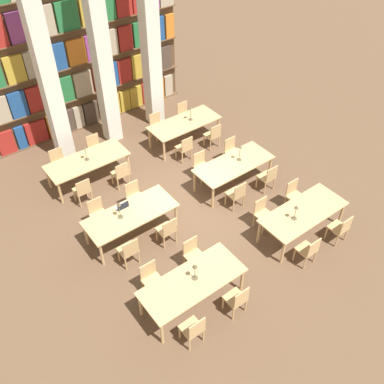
% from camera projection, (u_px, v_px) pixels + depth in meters
% --- Properties ---
extents(ground_plane, '(40.00, 40.00, 0.00)m').
position_uv_depth(ground_plane, '(187.00, 206.00, 11.93)').
color(ground_plane, brown).
extents(bookshelf_bank, '(6.92, 0.35, 5.50)m').
position_uv_depth(bookshelf_bank, '(82.00, 47.00, 13.30)').
color(bookshelf_bank, brown).
rests_on(bookshelf_bank, ground_plane).
extents(pillar_left, '(0.48, 0.48, 6.00)m').
position_uv_depth(pillar_left, '(45.00, 68.00, 11.62)').
color(pillar_left, silver).
rests_on(pillar_left, ground_plane).
extents(pillar_center, '(0.48, 0.48, 6.00)m').
position_uv_depth(pillar_center, '(101.00, 52.00, 12.37)').
color(pillar_center, silver).
rests_on(pillar_center, ground_plane).
extents(pillar_right, '(0.48, 0.48, 6.00)m').
position_uv_depth(pillar_right, '(150.00, 38.00, 13.13)').
color(pillar_right, silver).
rests_on(pillar_right, ground_plane).
extents(reading_table_0, '(2.33, 0.99, 0.78)m').
position_uv_depth(reading_table_0, '(192.00, 283.00, 9.15)').
color(reading_table_0, tan).
rests_on(reading_table_0, ground_plane).
extents(chair_0, '(0.42, 0.40, 0.88)m').
position_uv_depth(chair_0, '(193.00, 329.00, 8.59)').
color(chair_0, tan).
rests_on(chair_0, ground_plane).
extents(chair_1, '(0.42, 0.40, 0.88)m').
position_uv_depth(chair_1, '(151.00, 279.00, 9.51)').
color(chair_1, tan).
rests_on(chair_1, ground_plane).
extents(chair_2, '(0.42, 0.40, 0.88)m').
position_uv_depth(chair_2, '(237.00, 299.00, 9.12)').
color(chair_2, tan).
rests_on(chair_2, ground_plane).
extents(chair_3, '(0.42, 0.40, 0.88)m').
position_uv_depth(chair_3, '(193.00, 254.00, 10.04)').
color(chair_3, tan).
rests_on(chair_3, ground_plane).
extents(desk_lamp_0, '(0.14, 0.14, 0.45)m').
position_uv_depth(desk_lamp_0, '(195.00, 269.00, 8.96)').
color(desk_lamp_0, brown).
rests_on(desk_lamp_0, reading_table_0).
extents(reading_table_1, '(2.33, 0.99, 0.78)m').
position_uv_depth(reading_table_1, '(303.00, 213.00, 10.71)').
color(reading_table_1, tan).
rests_on(reading_table_1, ground_plane).
extents(chair_4, '(0.42, 0.40, 0.88)m').
position_uv_depth(chair_4, '(309.00, 250.00, 10.13)').
color(chair_4, tan).
rests_on(chair_4, ground_plane).
extents(chair_5, '(0.42, 0.40, 0.88)m').
position_uv_depth(chair_5, '(263.00, 213.00, 11.05)').
color(chair_5, tan).
rests_on(chair_5, ground_plane).
extents(chair_6, '(0.42, 0.40, 0.88)m').
position_uv_depth(chair_6, '(340.00, 228.00, 10.65)').
color(chair_6, tan).
rests_on(chair_6, ground_plane).
extents(chair_7, '(0.42, 0.40, 0.88)m').
position_uv_depth(chair_7, '(294.00, 194.00, 11.57)').
color(chair_7, tan).
rests_on(chair_7, ground_plane).
extents(desk_lamp_1, '(0.14, 0.14, 0.43)m').
position_uv_depth(desk_lamp_1, '(296.00, 210.00, 10.28)').
color(desk_lamp_1, brown).
rests_on(desk_lamp_1, reading_table_1).
extents(reading_table_2, '(2.33, 0.99, 0.78)m').
position_uv_depth(reading_table_2, '(131.00, 215.00, 10.66)').
color(reading_table_2, tan).
rests_on(reading_table_2, ground_plane).
extents(chair_8, '(0.42, 0.40, 0.88)m').
position_uv_depth(chair_8, '(129.00, 250.00, 10.11)').
color(chair_8, tan).
rests_on(chair_8, ground_plane).
extents(chair_9, '(0.42, 0.40, 0.88)m').
position_uv_depth(chair_9, '(98.00, 213.00, 11.03)').
color(chair_9, tan).
rests_on(chair_9, ground_plane).
extents(chair_10, '(0.42, 0.40, 0.88)m').
position_uv_depth(chair_10, '(167.00, 230.00, 10.61)').
color(chair_10, tan).
rests_on(chair_10, ground_plane).
extents(chair_11, '(0.42, 0.40, 0.88)m').
position_uv_depth(chair_11, '(135.00, 196.00, 11.53)').
color(chair_11, tan).
rests_on(chair_11, ground_plane).
extents(desk_lamp_2, '(0.14, 0.14, 0.48)m').
position_uv_depth(desk_lamp_2, '(119.00, 208.00, 10.30)').
color(desk_lamp_2, brown).
rests_on(desk_lamp_2, reading_table_2).
extents(laptop, '(0.32, 0.22, 0.21)m').
position_uv_depth(laptop, '(122.00, 207.00, 10.73)').
color(laptop, silver).
rests_on(laptop, reading_table_2).
extents(reading_table_3, '(2.33, 0.99, 0.78)m').
position_uv_depth(reading_table_3, '(234.00, 165.00, 12.14)').
color(reading_table_3, tan).
rests_on(reading_table_3, ground_plane).
extents(chair_12, '(0.42, 0.40, 0.88)m').
position_uv_depth(chair_12, '(237.00, 194.00, 11.59)').
color(chair_12, tan).
rests_on(chair_12, ground_plane).
extents(chair_13, '(0.42, 0.40, 0.88)m').
position_uv_depth(chair_13, '(201.00, 165.00, 12.51)').
color(chair_13, tan).
rests_on(chair_13, ground_plane).
extents(chair_14, '(0.42, 0.40, 0.88)m').
position_uv_depth(chair_14, '(268.00, 177.00, 12.12)').
color(chair_14, tan).
rests_on(chair_14, ground_plane).
extents(chair_15, '(0.42, 0.40, 0.88)m').
position_uv_depth(chair_15, '(232.00, 151.00, 13.04)').
color(chair_15, tan).
rests_on(chair_15, ground_plane).
extents(desk_lamp_3, '(0.14, 0.14, 0.50)m').
position_uv_depth(desk_lamp_3, '(240.00, 150.00, 11.99)').
color(desk_lamp_3, brown).
rests_on(desk_lamp_3, reading_table_3).
extents(reading_table_4, '(2.33, 0.99, 0.78)m').
position_uv_depth(reading_table_4, '(87.00, 162.00, 12.26)').
color(reading_table_4, tan).
rests_on(reading_table_4, ground_plane).
extents(chair_16, '(0.42, 0.40, 0.88)m').
position_uv_depth(chair_16, '(83.00, 190.00, 11.70)').
color(chair_16, tan).
rests_on(chair_16, ground_plane).
extents(chair_17, '(0.42, 0.40, 0.88)m').
position_uv_depth(chair_17, '(59.00, 162.00, 12.62)').
color(chair_17, tan).
rests_on(chair_17, ground_plane).
extents(chair_18, '(0.42, 0.40, 0.88)m').
position_uv_depth(chair_18, '(121.00, 173.00, 12.24)').
color(chair_18, tan).
rests_on(chair_18, ground_plane).
extents(chair_19, '(0.42, 0.40, 0.88)m').
position_uv_depth(chair_19, '(95.00, 148.00, 13.16)').
color(chair_19, tan).
rests_on(chair_19, ground_plane).
extents(desk_lamp_4, '(0.14, 0.14, 0.46)m').
position_uv_depth(desk_lamp_4, '(85.00, 151.00, 12.01)').
color(desk_lamp_4, brown).
rests_on(desk_lamp_4, reading_table_4).
extents(reading_table_5, '(2.33, 0.99, 0.78)m').
position_uv_depth(reading_table_5, '(184.00, 124.00, 13.71)').
color(reading_table_5, tan).
rests_on(reading_table_5, ground_plane).
extents(chair_20, '(0.42, 0.40, 0.88)m').
position_uv_depth(chair_20, '(185.00, 148.00, 13.16)').
color(chair_20, tan).
rests_on(chair_20, ground_plane).
extents(chair_21, '(0.42, 0.40, 0.88)m').
position_uv_depth(chair_21, '(157.00, 125.00, 14.08)').
color(chair_21, tan).
rests_on(chair_21, ground_plane).
extents(chair_22, '(0.42, 0.40, 0.88)m').
position_uv_depth(chair_22, '(213.00, 135.00, 13.66)').
color(chair_22, tan).
rests_on(chair_22, ground_plane).
extents(chair_23, '(0.42, 0.40, 0.88)m').
position_uv_depth(chair_23, '(184.00, 114.00, 14.58)').
color(chair_23, tan).
rests_on(chair_23, ground_plane).
extents(desk_lamp_5, '(0.14, 0.14, 0.49)m').
position_uv_depth(desk_lamp_5, '(190.00, 111.00, 13.55)').
color(desk_lamp_5, brown).
rests_on(desk_lamp_5, reading_table_5).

